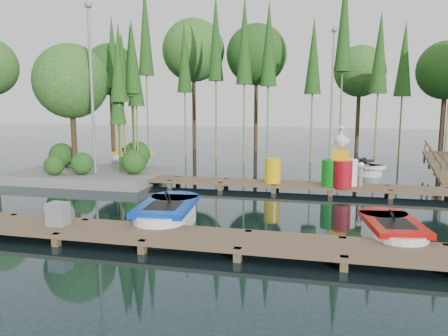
% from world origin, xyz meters
% --- Properties ---
extents(ground_plane, '(90.00, 90.00, 0.00)m').
position_xyz_m(ground_plane, '(0.00, 0.00, 0.00)').
color(ground_plane, '#1B2D32').
extents(near_dock, '(18.00, 1.50, 0.50)m').
position_xyz_m(near_dock, '(0.00, -4.50, 0.23)').
color(near_dock, brown).
rests_on(near_dock, ground).
extents(far_dock, '(15.00, 1.20, 0.50)m').
position_xyz_m(far_dock, '(1.00, 2.50, 0.23)').
color(far_dock, brown).
rests_on(far_dock, ground).
extents(island, '(6.20, 4.20, 6.75)m').
position_xyz_m(island, '(-6.30, 3.29, 3.18)').
color(island, slate).
rests_on(island, ground).
extents(tree_screen, '(34.42, 18.53, 10.31)m').
position_xyz_m(tree_screen, '(-2.04, 10.60, 6.12)').
color(tree_screen, '#3D2A1A').
rests_on(tree_screen, ground).
extents(lamp_island, '(0.30, 0.30, 7.25)m').
position_xyz_m(lamp_island, '(-5.50, 2.50, 4.26)').
color(lamp_island, gray).
rests_on(lamp_island, ground).
extents(lamp_rear, '(0.30, 0.30, 7.25)m').
position_xyz_m(lamp_rear, '(4.00, 11.00, 4.26)').
color(lamp_rear, gray).
rests_on(lamp_rear, ground).
extents(boat_blue, '(1.67, 3.13, 1.01)m').
position_xyz_m(boat_blue, '(-0.26, -2.93, 0.29)').
color(boat_blue, white).
rests_on(boat_blue, ground).
extents(boat_red, '(1.57, 2.76, 0.88)m').
position_xyz_m(boat_red, '(5.45, -3.07, 0.25)').
color(boat_red, white).
rests_on(boat_red, ground).
extents(boat_yellow_far, '(2.56, 1.17, 1.28)m').
position_xyz_m(boat_yellow_far, '(-6.86, 8.75, 0.27)').
color(boat_yellow_far, white).
rests_on(boat_yellow_far, ground).
extents(boat_white_far, '(2.16, 2.59, 1.13)m').
position_xyz_m(boat_white_far, '(5.52, 7.25, 0.25)').
color(boat_white_far, white).
rests_on(boat_white_far, ground).
extents(utility_cabinet, '(0.47, 0.39, 0.57)m').
position_xyz_m(utility_cabinet, '(-2.50, -4.50, 0.58)').
color(utility_cabinet, gray).
rests_on(utility_cabinet, near_dock).
extents(yellow_barrel, '(0.61, 0.61, 0.91)m').
position_xyz_m(yellow_barrel, '(1.90, 2.50, 0.76)').
color(yellow_barrel, yellow).
rests_on(yellow_barrel, far_dock).
extents(drum_cluster, '(1.28, 1.17, 2.20)m').
position_xyz_m(drum_cluster, '(4.37, 2.34, 0.95)').
color(drum_cluster, '#0D7515').
rests_on(drum_cluster, far_dock).
extents(seagull_post, '(0.55, 0.30, 0.88)m').
position_xyz_m(seagull_post, '(5.08, 2.50, 0.90)').
color(seagull_post, gray).
rests_on(seagull_post, far_dock).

